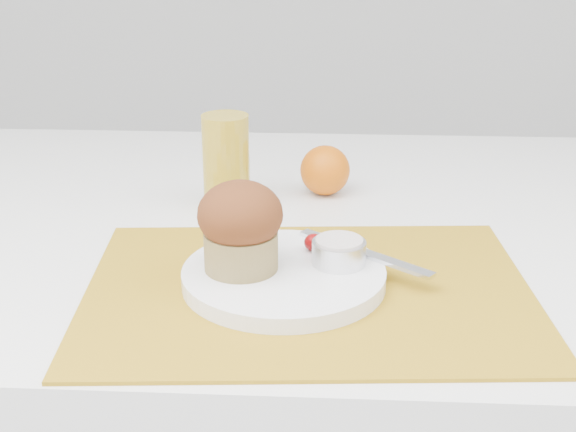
# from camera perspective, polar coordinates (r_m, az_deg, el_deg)

# --- Properties ---
(placemat) EXTENTS (0.49, 0.37, 0.00)m
(placemat) POSITION_cam_1_polar(r_m,az_deg,el_deg) (0.85, 1.47, -5.32)
(placemat) COLOR #AD8018
(placemat) RESTS_ON table
(plate) EXTENTS (0.28, 0.28, 0.02)m
(plate) POSITION_cam_1_polar(r_m,az_deg,el_deg) (0.85, -0.30, -4.32)
(plate) COLOR white
(plate) RESTS_ON placemat
(ramekin) EXTENTS (0.07, 0.07, 0.03)m
(ramekin) POSITION_cam_1_polar(r_m,az_deg,el_deg) (0.86, 3.64, -2.61)
(ramekin) COLOR silver
(ramekin) RESTS_ON plate
(cream) EXTENTS (0.06, 0.06, 0.01)m
(cream) POSITION_cam_1_polar(r_m,az_deg,el_deg) (0.85, 3.66, -1.84)
(cream) COLOR beige
(cream) RESTS_ON ramekin
(raspberry_near) EXTENTS (0.02, 0.02, 0.02)m
(raspberry_near) POSITION_cam_1_polar(r_m,az_deg,el_deg) (0.89, 1.83, -1.88)
(raspberry_near) COLOR #570203
(raspberry_near) RESTS_ON plate
(raspberry_far) EXTENTS (0.02, 0.02, 0.02)m
(raspberry_far) POSITION_cam_1_polar(r_m,az_deg,el_deg) (0.88, 2.59, -2.11)
(raspberry_far) COLOR #5D0402
(raspberry_far) RESTS_ON plate
(butter_knife) EXTENTS (0.15, 0.12, 0.00)m
(butter_knife) POSITION_cam_1_polar(r_m,az_deg,el_deg) (0.88, 5.43, -2.63)
(butter_knife) COLOR silver
(butter_knife) RESTS_ON plate
(orange) EXTENTS (0.07, 0.07, 0.07)m
(orange) POSITION_cam_1_polar(r_m,az_deg,el_deg) (1.11, 2.65, 3.27)
(orange) COLOR #D96007
(orange) RESTS_ON table
(juice_glass) EXTENTS (0.08, 0.08, 0.12)m
(juice_glass) POSITION_cam_1_polar(r_m,az_deg,el_deg) (1.06, -4.43, 3.91)
(juice_glass) COLOR gold
(juice_glass) RESTS_ON table
(muffin) EXTENTS (0.09, 0.09, 0.10)m
(muffin) POSITION_cam_1_polar(r_m,az_deg,el_deg) (0.83, -3.41, -0.69)
(muffin) COLOR olive
(muffin) RESTS_ON plate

